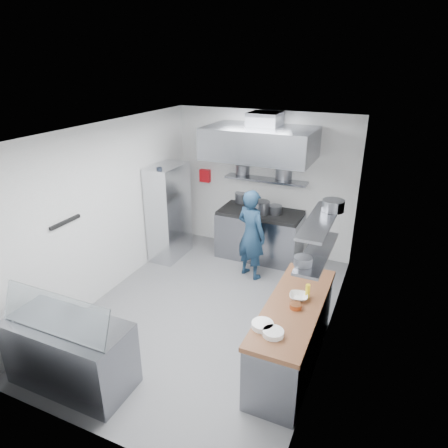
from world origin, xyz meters
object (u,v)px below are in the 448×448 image
at_px(gas_range, 260,235).
at_px(display_case, 71,353).
at_px(wire_rack, 169,212).
at_px(chef, 251,234).

height_order(gas_range, display_case, gas_range).
distance_m(gas_range, display_case, 4.21).
xyz_separation_m(gas_range, wire_rack, (-1.63, -0.68, 0.48)).
distance_m(wire_rack, display_case, 3.52).
bearing_deg(display_case, chef, 72.31).
distance_m(gas_range, chef, 0.88).
height_order(chef, display_case, chef).
height_order(wire_rack, display_case, wire_rack).
bearing_deg(display_case, gas_range, 77.01).
bearing_deg(gas_range, chef, -82.19).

